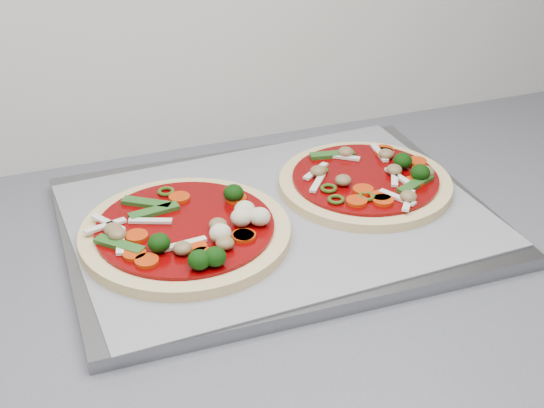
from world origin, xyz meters
name	(u,v)px	position (x,y,z in m)	size (l,w,h in m)	color
baking_tray	(277,221)	(-0.68, 1.36, 0.91)	(0.49, 0.36, 0.02)	gray
parchment	(277,214)	(-0.68, 1.36, 0.92)	(0.47, 0.34, 0.00)	gray
pizza_left	(187,231)	(-0.79, 1.34, 0.93)	(0.26, 0.26, 0.04)	#EACC87
pizza_right	(368,181)	(-0.55, 1.38, 0.93)	(0.22, 0.22, 0.04)	#EACC87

